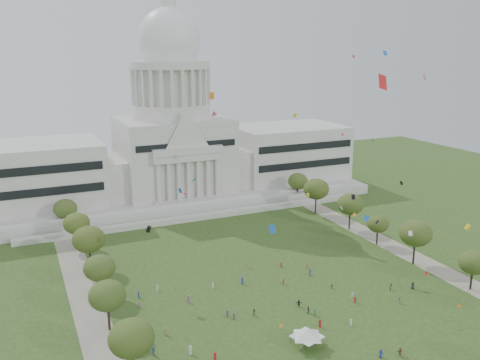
{
  "coord_description": "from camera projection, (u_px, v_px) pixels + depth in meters",
  "views": [
    {
      "loc": [
        -60.29,
        -89.3,
        61.87
      ],
      "look_at": [
        0.0,
        45.0,
        24.0
      ],
      "focal_mm": 38.0,
      "sensor_mm": 36.0,
      "label": 1
    }
  ],
  "objects": [
    {
      "name": "ground",
      "position": [
        319.0,
        323.0,
        118.23
      ],
      "size": [
        400.0,
        400.0,
        0.0
      ],
      "primitive_type": "plane",
      "color": "#304A1D",
      "rests_on": "ground"
    },
    {
      "name": "capitol",
      "position": [
        173.0,
        147.0,
        213.03
      ],
      "size": [
        160.0,
        64.5,
        91.3
      ],
      "color": "beige",
      "rests_on": "ground"
    },
    {
      "name": "path_left",
      "position": [
        88.0,
        307.0,
        125.69
      ],
      "size": [
        8.0,
        160.0,
        0.04
      ],
      "primitive_type": "cube",
      "color": "gray",
      "rests_on": "ground"
    },
    {
      "name": "path_right",
      "position": [
        394.0,
        247.0,
        163.76
      ],
      "size": [
        8.0,
        160.0,
        0.04
      ],
      "primitive_type": "cube",
      "color": "gray",
      "rests_on": "ground"
    },
    {
      "name": "row_tree_l_1",
      "position": [
        131.0,
        338.0,
        95.9
      ],
      "size": [
        8.86,
        8.86,
        12.59
      ],
      "color": "black",
      "rests_on": "ground"
    },
    {
      "name": "row_tree_r_1",
      "position": [
        473.0,
        263.0,
        133.1
      ],
      "size": [
        7.58,
        7.58,
        10.78
      ],
      "color": "black",
      "rests_on": "ground"
    },
    {
      "name": "row_tree_l_2",
      "position": [
        107.0,
        296.0,
        113.53
      ],
      "size": [
        8.42,
        8.42,
        11.97
      ],
      "color": "black",
      "rests_on": "ground"
    },
    {
      "name": "row_tree_r_2",
      "position": [
        416.0,
        233.0,
        148.74
      ],
      "size": [
        9.55,
        9.55,
        13.58
      ],
      "color": "black",
      "rests_on": "ground"
    },
    {
      "name": "row_tree_l_3",
      "position": [
        99.0,
        268.0,
        128.66
      ],
      "size": [
        8.12,
        8.12,
        11.55
      ],
      "color": "black",
      "rests_on": "ground"
    },
    {
      "name": "row_tree_r_3",
      "position": [
        378.0,
        224.0,
        164.54
      ],
      "size": [
        7.01,
        7.01,
        9.98
      ],
      "color": "black",
      "rests_on": "ground"
    },
    {
      "name": "row_tree_l_4",
      "position": [
        89.0,
        239.0,
        144.72
      ],
      "size": [
        9.29,
        9.29,
        13.21
      ],
      "color": "black",
      "rests_on": "ground"
    },
    {
      "name": "row_tree_r_4",
      "position": [
        350.0,
        204.0,
        177.88
      ],
      "size": [
        9.19,
        9.19,
        13.06
      ],
      "color": "black",
      "rests_on": "ground"
    },
    {
      "name": "row_tree_l_5",
      "position": [
        77.0,
        223.0,
        160.93
      ],
      "size": [
        8.33,
        8.33,
        11.85
      ],
      "color": "black",
      "rests_on": "ground"
    },
    {
      "name": "row_tree_r_5",
      "position": [
        316.0,
        189.0,
        195.02
      ],
      "size": [
        9.82,
        9.82,
        13.96
      ],
      "color": "black",
      "rests_on": "ground"
    },
    {
      "name": "row_tree_l_6",
      "position": [
        65.0,
        209.0,
        176.33
      ],
      "size": [
        8.19,
        8.19,
        11.64
      ],
      "color": "black",
      "rests_on": "ground"
    },
    {
      "name": "row_tree_r_6",
      "position": [
        298.0,
        181.0,
        212.2
      ],
      "size": [
        8.42,
        8.42,
        11.97
      ],
      "color": "black",
      "rests_on": "ground"
    },
    {
      "name": "event_tent",
      "position": [
        307.0,
        332.0,
        108.28
      ],
      "size": [
        9.83,
        9.83,
        4.31
      ],
      "color": "#4C4C4C",
      "rests_on": "ground"
    },
    {
      "name": "person_0",
      "position": [
        413.0,
        285.0,
        135.07
      ],
      "size": [
        1.15,
        1.14,
        2.01
      ],
      "primitive_type": "imported",
      "rotation": [
        0.0,
        0.0,
        5.53
      ],
      "color": "#26262B",
      "rests_on": "ground"
    },
    {
      "name": "person_2",
      "position": [
        391.0,
        287.0,
        134.51
      ],
      "size": [
        1.06,
        0.97,
        1.86
      ],
      "primitive_type": "imported",
      "rotation": [
        0.0,
        0.0,
        0.6
      ],
      "color": "#33723F",
      "rests_on": "ground"
    },
    {
      "name": "person_3",
      "position": [
        352.0,
        295.0,
        130.33
      ],
      "size": [
        0.97,
        1.11,
        1.53
      ],
      "primitive_type": "imported",
      "rotation": [
        0.0,
        0.0,
        5.29
      ],
      "color": "silver",
      "rests_on": "ground"
    },
    {
      "name": "person_4",
      "position": [
        308.0,
        310.0,
        122.56
      ],
      "size": [
        0.72,
        1.18,
        1.92
      ],
      "primitive_type": "imported",
      "rotation": [
        0.0,
        0.0,
        4.62
      ],
      "color": "#4C4C51",
      "rests_on": "ground"
    },
    {
      "name": "person_5",
      "position": [
        299.0,
        303.0,
        125.73
      ],
      "size": [
        1.81,
        1.38,
        1.83
      ],
      "primitive_type": "imported",
      "rotation": [
        0.0,
        0.0,
        2.66
      ],
      "color": "#26262B",
      "rests_on": "ground"
    },
    {
      "name": "person_6",
      "position": [
        381.0,
        354.0,
        104.92
      ],
      "size": [
        0.94,
        1.08,
        1.87
      ],
      "primitive_type": "imported",
      "rotation": [
        0.0,
        0.0,
        2.03
      ],
      "color": "navy",
      "rests_on": "ground"
    },
    {
      "name": "person_8",
      "position": [
        254.0,
        312.0,
        121.54
      ],
      "size": [
        1.04,
        0.91,
        1.82
      ],
      "primitive_type": "imported",
      "rotation": [
        0.0,
        0.0,
        2.62
      ],
      "color": "#33723F",
      "rests_on": "ground"
    },
    {
      "name": "person_9",
      "position": [
        400.0,
        300.0,
        127.51
      ],
      "size": [
        1.25,
        1.07,
        1.72
      ],
      "primitive_type": "imported",
      "rotation": [
        0.0,
        0.0,
        0.55
      ],
      "color": "#4C4C51",
      "rests_on": "ground"
    },
    {
      "name": "person_10",
      "position": [
        332.0,
        286.0,
        135.37
      ],
      "size": [
        0.6,
        0.92,
        1.45
      ],
      "primitive_type": "imported",
      "rotation": [
        0.0,
        0.0,
        1.4
      ],
      "color": "#4C4C51",
      "rests_on": "ground"
    },
    {
      "name": "person_11",
      "position": [
        400.0,
        352.0,
        105.48
      ],
      "size": [
        1.87,
        0.93,
        1.94
      ],
      "primitive_type": "imported",
      "rotation": [
        0.0,
        0.0,
        3.02
      ],
      "color": "olive",
      "rests_on": "ground"
    },
    {
      "name": "distant_crowd",
      "position": [
        237.0,
        306.0,
        124.5
      ],
      "size": [
        52.78,
        41.23,
        1.95
      ],
      "color": "navy",
      "rests_on": "ground"
    },
    {
      "name": "kite_swarm",
      "position": [
        309.0,
        215.0,
        114.08
      ],
      "size": [
        81.25,
        99.52,
        58.59
      ],
      "color": "red",
      "rests_on": "ground"
    }
  ]
}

